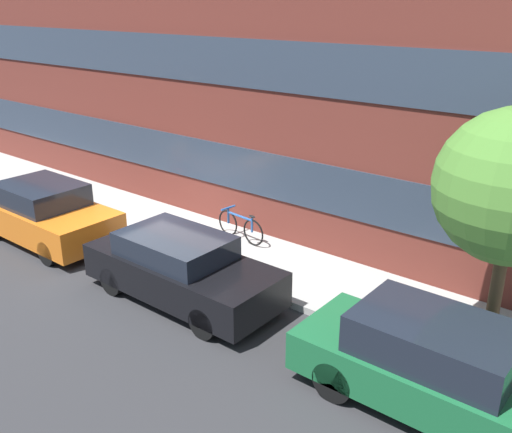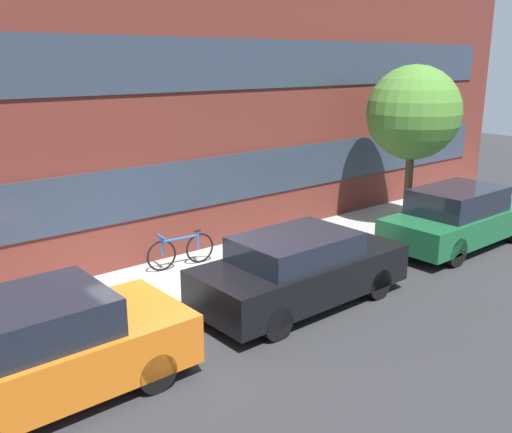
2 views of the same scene
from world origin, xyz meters
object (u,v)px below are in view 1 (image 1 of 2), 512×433
parked_car_orange (46,213)px  fire_hydrant (84,199)px  parked_car_green (440,369)px  bicycle (240,226)px  parked_car_black (181,268)px

parked_car_orange → fire_hydrant: parked_car_orange is taller
parked_car_green → fire_hydrant: size_ratio=6.19×
parked_car_orange → bicycle: parked_car_orange is taller
parked_car_orange → parked_car_black: (4.71, 0.00, -0.03)m
parked_car_black → parked_car_green: size_ratio=0.95×
parked_car_black → bicycle: parked_car_black is taller
parked_car_green → fire_hydrant: bearing=171.6°
fire_hydrant → bicycle: bicycle is taller
parked_car_black → parked_car_orange: bearing=180.0°
parked_car_orange → parked_car_black: bearing=0.0°
parked_car_orange → fire_hydrant: 1.75m
parked_car_green → fire_hydrant: 10.81m
fire_hydrant → parked_car_black: bearing=-16.2°
bicycle → parked_car_black: bearing=112.4°
parked_car_green → bicycle: parked_car_green is taller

